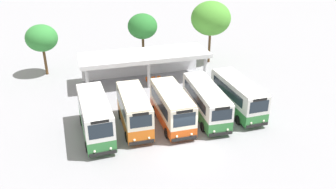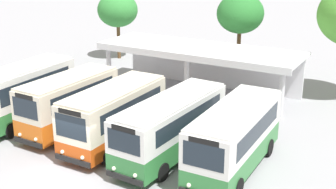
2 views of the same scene
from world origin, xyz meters
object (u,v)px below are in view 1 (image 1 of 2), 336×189
Objects in this scene: city_bus_fourth_amber at (206,101)px; city_bus_fifth_blue at (238,95)px; city_bus_second_in_row at (134,110)px; waiting_chair_middle_seat at (159,79)px; waiting_chair_end_by_column at (148,80)px; city_bus_nearest_orange at (95,116)px; waiting_chair_second_from_end at (154,80)px; city_bus_middle_cream at (172,106)px.

city_bus_fifth_blue is (3.37, 0.22, 0.05)m from city_bus_fourth_amber.
city_bus_second_in_row reaches higher than waiting_chair_middle_seat.
city_bus_second_in_row reaches higher than waiting_chair_end_by_column.
city_bus_fifth_blue is (13.49, 0.60, -0.15)m from city_bus_nearest_orange.
city_bus_nearest_orange is 12.07m from waiting_chair_second_from_end.
city_bus_fifth_blue reaches higher than waiting_chair_end_by_column.
city_bus_fourth_amber is 9.84m from waiting_chair_end_by_column.
waiting_chair_second_from_end is 1.00× the size of waiting_chair_middle_seat.
city_bus_nearest_orange is at bearing -177.85° from city_bus_fourth_amber.
city_bus_second_in_row reaches higher than city_bus_fourth_amber.
waiting_chair_second_from_end is at bearing 85.92° from city_bus_middle_cream.
city_bus_middle_cream is 8.22× the size of waiting_chair_second_from_end.
city_bus_nearest_orange reaches higher than waiting_chair_middle_seat.
city_bus_second_in_row is 6.74m from city_bus_fourth_amber.
waiting_chair_middle_seat is (-2.04, 9.05, -1.21)m from city_bus_fourth_amber.
city_bus_fourth_amber is at bearing -69.83° from waiting_chair_end_by_column.
city_bus_nearest_orange is 0.96× the size of city_bus_fifth_blue.
city_bus_nearest_orange is at bearing -128.16° from waiting_chair_second_from_end.
city_bus_fifth_blue is at bearing -58.48° from waiting_chair_middle_seat.
city_bus_nearest_orange is 1.04× the size of city_bus_middle_cream.
city_bus_fifth_blue is at bearing -55.46° from waiting_chair_second_from_end.
city_bus_middle_cream is 0.88× the size of city_bus_fourth_amber.
waiting_chair_end_by_column is at bearing 69.91° from city_bus_second_in_row.
city_bus_fourth_amber is (3.37, 0.27, -0.06)m from city_bus_middle_cream.
city_bus_middle_cream is at bearing -94.08° from waiting_chair_second_from_end.
city_bus_fourth_amber is (10.11, 0.38, -0.19)m from city_bus_nearest_orange.
city_bus_fifth_blue is 8.85× the size of waiting_chair_middle_seat.
city_bus_fifth_blue is 8.85× the size of waiting_chair_second_from_end.
city_bus_fifth_blue is at bearing -53.01° from waiting_chair_end_by_column.
city_bus_fourth_amber is at bearing -77.28° from waiting_chair_middle_seat.
waiting_chair_middle_seat is at bearing 81.89° from city_bus_middle_cream.
city_bus_middle_cream is 3.38m from city_bus_fourth_amber.
city_bus_middle_cream is 6.76m from city_bus_fifth_blue.
waiting_chair_end_by_column is (-6.74, 8.95, -1.26)m from city_bus_fifth_blue.
waiting_chair_end_by_column is (-3.37, 9.17, -1.21)m from city_bus_fourth_amber.
waiting_chair_second_from_end is (-6.08, 8.83, -1.26)m from city_bus_fifth_blue.
waiting_chair_middle_seat is (4.70, 9.11, -1.30)m from city_bus_second_in_row.
city_bus_second_in_row is 7.72× the size of waiting_chair_middle_seat.
city_bus_nearest_orange is 11.77m from waiting_chair_end_by_column.
waiting_chair_end_by_column is 1.00× the size of waiting_chair_middle_seat.
city_bus_nearest_orange reaches higher than city_bus_fifth_blue.
city_bus_second_in_row is 7.72× the size of waiting_chair_second_from_end.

